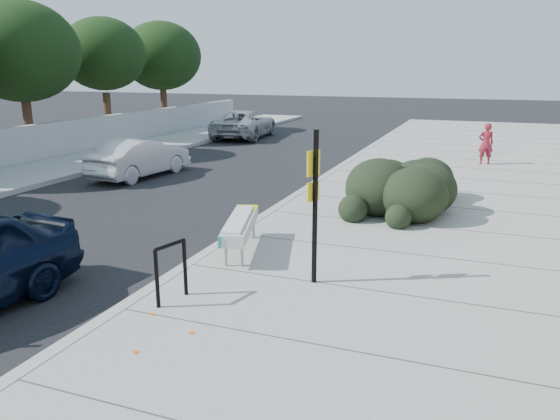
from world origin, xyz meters
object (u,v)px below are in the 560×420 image
Objects in this scene: sign_post at (314,198)px; suv_silver at (244,124)px; pedestrian at (486,144)px; bench at (240,225)px; wagon_silver at (140,158)px; bike_rack at (171,266)px.

sign_post reaches higher than suv_silver.
suv_silver is at bearing 142.08° from sign_post.
sign_post reaches higher than pedestrian.
wagon_silver is (-6.60, 6.22, -0.02)m from bench.
sign_post reaches higher than bench.
sign_post is at bearing -45.59° from bench.
sign_post reaches higher than bike_rack.
wagon_silver is (-6.60, 8.69, -0.06)m from bike_rack.
sign_post is 0.49× the size of suv_silver.
bench is at bearing 104.45° from bike_rack.
pedestrian reaches higher than bench.
wagon_silver is at bearing 141.60° from bike_rack.
bike_rack is 15.16m from pedestrian.
wagon_silver is 0.76× the size of suv_silver.
wagon_silver is 10.92m from suv_silver.
suv_silver reaches higher than bench.
sign_post is 11.09m from wagon_silver.
sign_post is (1.78, -0.99, 0.92)m from bench.
bench is at bearing 107.31° from suv_silver.
sign_post is 13.32m from pedestrian.
bench is at bearing 56.15° from pedestrian.
bike_rack reaches higher than bench.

